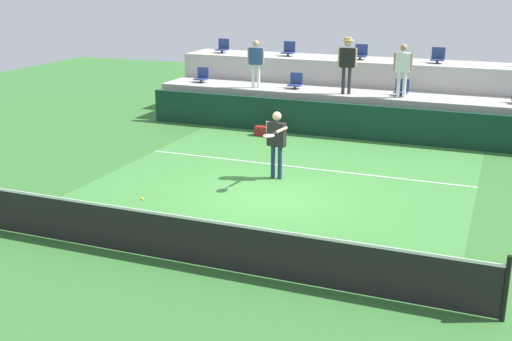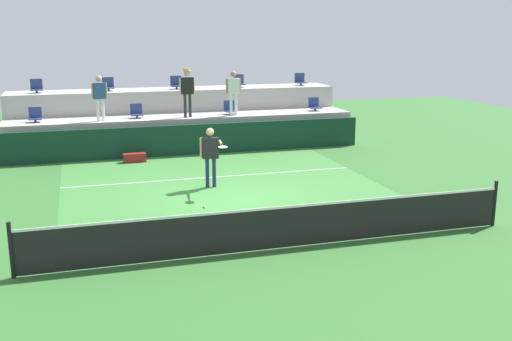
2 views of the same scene
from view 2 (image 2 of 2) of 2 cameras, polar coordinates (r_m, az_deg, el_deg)
name	(u,v)px [view 2 (image 2 of 2)]	position (r m, az deg, el deg)	size (l,w,h in m)	color
ground_plane	(233,198)	(16.20, -2.23, -2.63)	(40.00, 40.00, 0.00)	#336B2D
court_inner_paint	(224,189)	(17.13, -3.07, -1.74)	(9.00, 10.00, 0.01)	#3D7F38
court_service_line	(213,177)	(18.45, -4.10, -0.64)	(9.00, 0.06, 0.00)	white
tennis_net	(281,226)	(12.39, 2.43, -5.29)	(10.48, 0.08, 1.07)	black
sponsor_backboard	(191,140)	(21.79, -6.22, 2.94)	(13.00, 0.16, 1.10)	#0F3323
seating_tier_lower	(185,132)	(23.04, -6.82, 3.68)	(13.00, 1.80, 1.25)	#ADAAA3
seating_tier_upper	(177,114)	(24.73, -7.59, 5.31)	(13.00, 1.80, 2.10)	#ADAAA3
stadium_chair_lower_far_left	(35,116)	(22.56, -20.30, 4.90)	(0.44, 0.40, 0.52)	#2D2D33
stadium_chair_lower_left	(137,112)	(22.61, -11.32, 5.49)	(0.44, 0.40, 0.52)	#2D2D33
stadium_chair_lower_right	(230,108)	(23.22, -2.50, 5.93)	(0.44, 0.40, 0.52)	#2D2D33
stadium_chair_lower_far_right	(314,105)	(24.31, 5.58, 6.22)	(0.44, 0.40, 0.52)	#2D2D33
stadium_chair_upper_far_left	(36,87)	(24.25, -20.19, 7.47)	(0.44, 0.40, 0.52)	#2D2D33
stadium_chair_upper_left	(108,85)	(24.24, -13.90, 7.89)	(0.44, 0.40, 0.52)	#2D2D33
stadium_chair_upper_center	(176,83)	(24.52, -7.62, 8.22)	(0.44, 0.40, 0.52)	#2D2D33
stadium_chair_upper_right	(239,82)	(25.07, -1.63, 8.44)	(0.44, 0.40, 0.52)	#2D2D33
stadium_chair_upper_far_right	(300,80)	(25.91, 4.24, 8.57)	(0.44, 0.40, 0.52)	#2D2D33
tennis_player	(211,151)	(17.06, -4.34, 1.84)	(0.60, 1.25, 1.73)	navy
spectator_leaning_on_rail	(100,94)	(22.06, -14.69, 7.07)	(0.57, 0.28, 1.60)	white
spectator_with_hat	(187,87)	(22.38, -6.58, 7.91)	(0.61, 0.50, 1.81)	#2D2D33
spectator_in_grey	(233,89)	(22.77, -2.17, 7.78)	(0.58, 0.22, 1.66)	white
tennis_ball	(204,207)	(12.63, -4.98, -3.50)	(0.07, 0.07, 0.07)	#CCE033
equipment_bag	(135,158)	(20.92, -11.49, 1.20)	(0.76, 0.28, 0.30)	maroon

